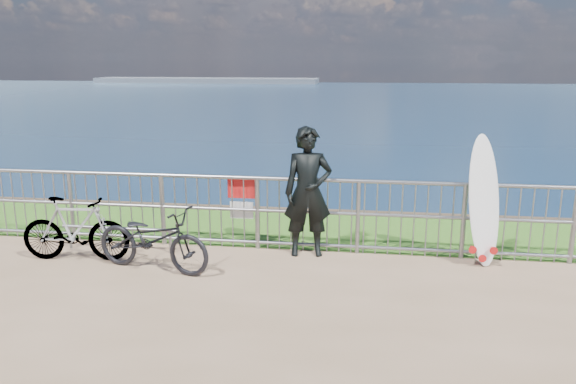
% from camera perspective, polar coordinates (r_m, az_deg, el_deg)
% --- Properties ---
extents(grass_strip, '(120.00, 120.00, 0.00)m').
position_cam_1_polar(grass_strip, '(9.59, 1.17, -3.68)').
color(grass_strip, '#2E621A').
rests_on(grass_strip, ground).
extents(seascape, '(260.00, 260.00, 5.00)m').
position_cam_1_polar(seascape, '(160.43, -8.17, 10.94)').
color(seascape, brown).
rests_on(seascape, ground).
extents(railing, '(10.06, 0.10, 1.13)m').
position_cam_1_polar(railing, '(8.38, 0.32, -2.16)').
color(railing, gray).
rests_on(railing, ground).
extents(surfer, '(0.76, 0.57, 1.90)m').
position_cam_1_polar(surfer, '(8.11, 2.04, -0.01)').
color(surfer, black).
rests_on(surfer, ground).
extents(surfboard, '(0.61, 0.58, 1.84)m').
position_cam_1_polar(surfboard, '(8.24, 19.27, -1.30)').
color(surfboard, white).
rests_on(surfboard, ground).
extents(bicycle_near, '(1.80, 0.95, 0.90)m').
position_cam_1_polar(bicycle_near, '(7.85, -13.58, -4.64)').
color(bicycle_near, black).
rests_on(bicycle_near, ground).
extents(bicycle_far, '(1.59, 0.57, 0.94)m').
position_cam_1_polar(bicycle_far, '(8.55, -20.80, -3.52)').
color(bicycle_far, black).
rests_on(bicycle_far, ground).
extents(bike_rack, '(1.79, 0.05, 0.37)m').
position_cam_1_polar(bike_rack, '(8.81, -16.79, -3.80)').
color(bike_rack, gray).
rests_on(bike_rack, ground).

